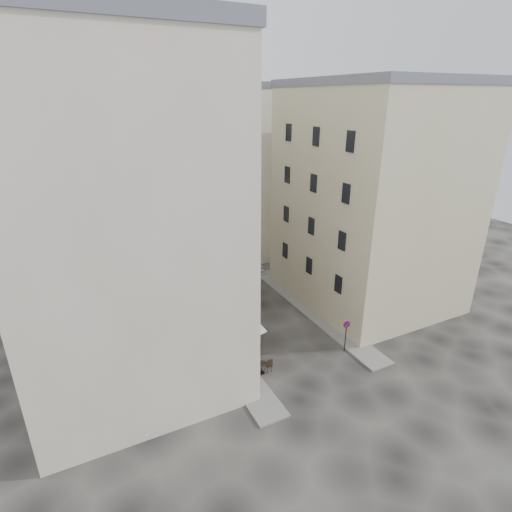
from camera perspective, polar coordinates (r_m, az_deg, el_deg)
ground at (r=31.13m, az=3.86°, el=-11.93°), size 90.00×90.00×0.00m
sidewalk_left at (r=32.57m, az=-6.74°, el=-10.24°), size 2.00×22.00×0.12m
sidewalk_right at (r=35.35m, az=7.77°, el=-7.53°), size 2.00×18.00×0.12m
building_left at (r=26.30m, az=-19.38°, el=5.22°), size 12.20×16.20×20.60m
building_right at (r=35.94m, az=16.14°, el=8.18°), size 12.20×14.20×18.60m
building_back at (r=43.74m, az=-9.81°, el=11.03°), size 18.20×10.20×18.60m
cafe_storefront at (r=29.27m, az=-4.50°, el=-9.98°), size 1.74×7.30×3.50m
stone_steps at (r=40.89m, az=-4.99°, el=-2.63°), size 9.00×3.15×0.80m
bollard_near at (r=28.84m, az=-0.85°, el=-13.67°), size 0.12×0.12×0.98m
bollard_mid at (r=31.50m, az=-3.65°, el=-10.34°), size 0.12×0.12×0.98m
bollard_far at (r=34.31m, az=-5.96°, el=-7.51°), size 0.12×0.12×0.98m
no_parking_sign at (r=29.62m, az=12.77°, el=-10.25°), size 0.58×0.15×2.55m
bistro_table_a at (r=27.62m, az=0.76°, el=-15.53°), size 1.43×0.67×1.01m
bistro_table_b at (r=29.47m, az=-0.47°, el=-13.03°), size 1.19×0.56×0.84m
bistro_table_c at (r=31.18m, az=-2.54°, el=-10.80°), size 1.31×0.61×0.92m
bistro_table_d at (r=32.05m, az=-2.48°, el=-9.87°), size 1.23×0.58×0.87m
bistro_table_e at (r=33.70m, az=-5.49°, el=-8.19°), size 1.29×0.60×0.91m
pedestrian at (r=30.27m, az=-0.15°, el=-10.87°), size 0.79×0.67×1.83m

